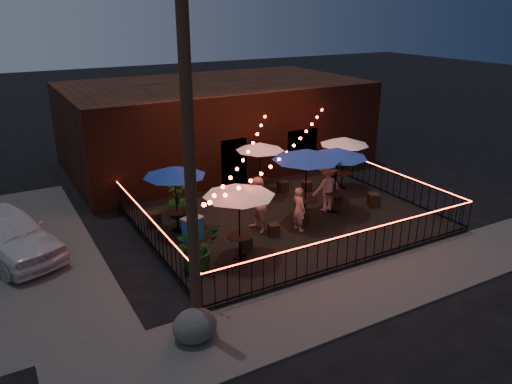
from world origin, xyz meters
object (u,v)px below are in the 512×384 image
cafe_table_1 (175,172)px  boulder (195,326)px  cafe_table_2 (307,155)px  cafe_table_5 (344,142)px  utility_pole (190,176)px  cooler (193,229)px  cafe_table_0 (239,191)px  cafe_table_4 (337,153)px  cafe_table_3 (260,147)px

cafe_table_1 → boulder: size_ratio=2.41×
cafe_table_2 → cafe_table_5: bearing=31.6°
utility_pole → cooler: utility_pole is taller
utility_pole → cafe_table_2: 7.25m
cafe_table_0 → cafe_table_1: 2.96m
utility_pole → cafe_table_1: bearing=73.6°
cafe_table_0 → cooler: (-0.80, 1.80, -1.75)m
cooler → cafe_table_4: bearing=-24.9°
utility_pole → cafe_table_3: size_ratio=3.53×
utility_pole → cafe_table_3: utility_pole is taller
cooler → cafe_table_5: bearing=-10.4°
cafe_table_4 → cooler: 5.92m
cafe_table_0 → cooler: 2.63m
cafe_table_0 → cafe_table_5: cafe_table_0 is taller
cafe_table_3 → boulder: (-6.04, -7.48, -1.74)m
cafe_table_2 → boulder: size_ratio=2.97×
cafe_table_0 → cafe_table_2: 3.62m
cafe_table_3 → cooler: 5.22m
cafe_table_0 → cafe_table_3: size_ratio=1.23×
utility_pole → cafe_table_0: bearing=46.1°
cafe_table_1 → utility_pole: bearing=-106.4°
cafe_table_1 → cafe_table_3: bearing=22.5°
utility_pole → boulder: size_ratio=8.15×
cafe_table_5 → boulder: bearing=-146.1°
cafe_table_4 → cafe_table_5: cafe_table_4 is taller
cafe_table_5 → cooler: bearing=-167.9°
cafe_table_4 → boulder: size_ratio=2.62×
cafe_table_1 → cafe_table_5: bearing=4.4°
cafe_table_3 → utility_pole: bearing=-129.1°
cafe_table_4 → boulder: cafe_table_4 is taller
cafe_table_3 → boulder: 9.77m
cafe_table_1 → boulder: (-1.77, -5.71, -1.88)m
cafe_table_2 → cooler: 4.64m
cafe_table_2 → cafe_table_3: (-0.01, 3.22, -0.47)m
cafe_table_1 → cafe_table_5: cafe_table_1 is taller
utility_pole → cafe_table_1: utility_pole is taller
cafe_table_2 → cafe_table_4: 1.50m
cafe_table_1 → cafe_table_5: size_ratio=1.03×
cafe_table_3 → cafe_table_4: (1.49, -3.02, 0.29)m
boulder → cafe_table_4: bearing=30.6°
cafe_table_0 → cafe_table_3: (3.33, 4.57, -0.20)m
cafe_table_2 → cafe_table_4: size_ratio=1.13×
cafe_table_3 → cafe_table_4: size_ratio=0.88×
cafe_table_1 → cafe_table_2: bearing=-18.8°
cafe_table_4 → cafe_table_5: 2.60m
cafe_table_0 → cafe_table_5: 7.47m
cafe_table_1 → boulder: 6.27m
cafe_table_0 → utility_pole: bearing=-133.9°
cafe_table_2 → cafe_table_3: cafe_table_2 is taller
cafe_table_4 → cafe_table_5: bearing=45.1°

